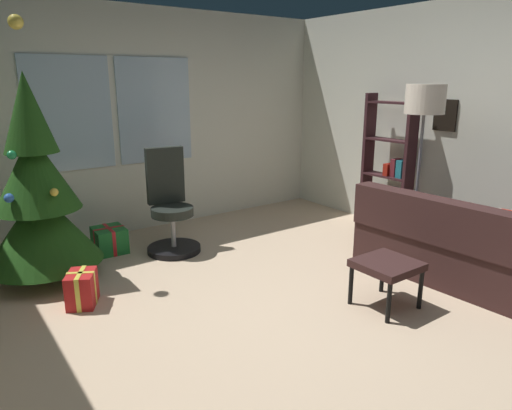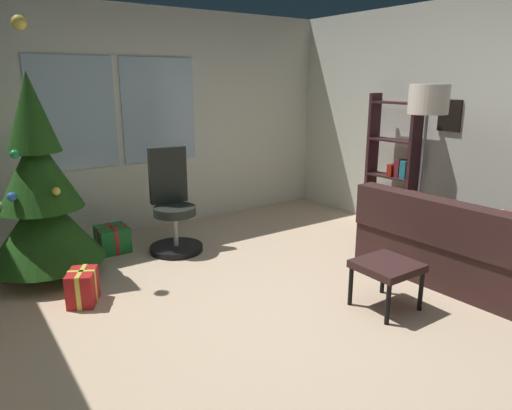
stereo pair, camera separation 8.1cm
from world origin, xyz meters
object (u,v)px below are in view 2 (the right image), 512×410
gift_box_red (83,287)px  office_chair (173,212)px  footstool (387,269)px  holiday_tree (41,196)px  couch (483,251)px  floor_lamp (428,111)px  bookshelf (392,173)px  gift_box_green (113,239)px

gift_box_red → office_chair: 1.38m
footstool → gift_box_red: size_ratio=1.29×
holiday_tree → gift_box_red: size_ratio=6.56×
couch → gift_box_red: size_ratio=5.27×
gift_box_red → floor_lamp: floor_lamp is taller
footstool → holiday_tree: holiday_tree is taller
gift_box_red → office_chair: (1.15, 0.72, 0.28)m
office_chair → couch: bearing=-49.6°
couch → gift_box_red: bearing=152.9°
couch → office_chair: 3.04m
gift_box_red → bookshelf: size_ratio=0.21×
bookshelf → floor_lamp: 1.10m
footstool → gift_box_red: bearing=143.5°
couch → gift_box_green: bearing=133.6°
holiday_tree → bookshelf: (3.63, -0.90, -0.05)m
holiday_tree → floor_lamp: bearing=-26.1°
couch → bookshelf: size_ratio=1.13×
couch → floor_lamp: bearing=89.2°
gift_box_red → gift_box_green: gift_box_red is taller
gift_box_green → floor_lamp: 3.46m
couch → floor_lamp: floor_lamp is taller
couch → office_chair: size_ratio=1.68×
holiday_tree → gift_box_red: 0.96m
gift_box_red → floor_lamp: 3.51m
office_chair → bookshelf: bookshelf is taller
couch → footstool: size_ratio=4.08×
couch → holiday_tree: 4.00m
footstool → floor_lamp: 1.73m
gift_box_green → bookshelf: size_ratio=0.22×
gift_box_green → floor_lamp: size_ratio=0.21×
floor_lamp → footstool: bearing=-153.0°
gift_box_green → bookshelf: bookshelf is taller
footstool → bookshelf: bookshelf is taller
office_chair → gift_box_green: bearing=149.0°
couch → holiday_tree: holiday_tree is taller
holiday_tree → bookshelf: size_ratio=1.41×
footstool → gift_box_red: (-1.97, 1.46, -0.19)m
gift_box_red → office_chair: bearing=32.1°
gift_box_red → floor_lamp: bearing=-15.5°
office_chair → floor_lamp: size_ratio=0.63×
gift_box_green → bookshelf: (2.94, -1.24, 0.59)m
bookshelf → floor_lamp: size_ratio=0.94×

